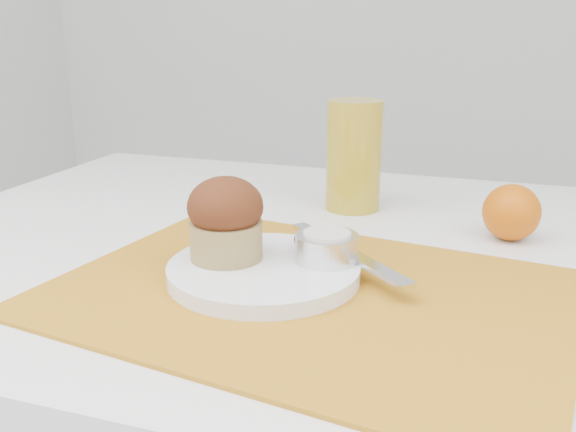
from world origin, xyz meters
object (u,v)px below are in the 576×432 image
(plate, at_px, (264,271))
(orange, at_px, (511,212))
(juice_glass, at_px, (354,156))
(muffin, at_px, (226,219))

(plate, distance_m, orange, 0.33)
(plate, xyz_separation_m, orange, (0.24, 0.23, 0.02))
(plate, height_order, orange, orange)
(juice_glass, bearing_deg, orange, -17.93)
(orange, relative_size, muffin, 0.76)
(plate, relative_size, muffin, 2.17)
(plate, xyz_separation_m, juice_glass, (0.03, 0.30, 0.07))
(orange, bearing_deg, muffin, -142.22)
(juice_glass, height_order, muffin, juice_glass)
(orange, bearing_deg, plate, -136.95)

